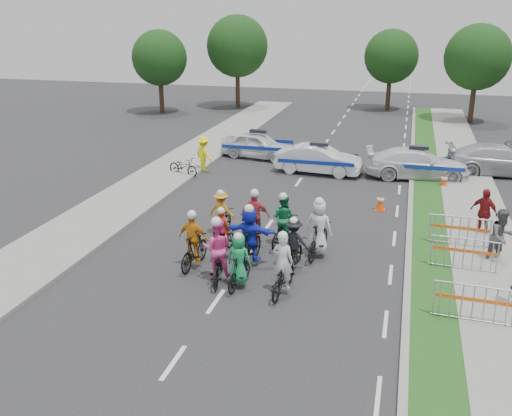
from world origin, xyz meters
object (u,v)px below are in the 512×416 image
(police_car_1, at_px, (319,159))
(barrier_0, at_px, (473,305))
(civilian_sedan, at_px, (500,160))
(tree_4, at_px, (391,57))
(rider_7, at_px, (319,234))
(barrier_1, at_px, (464,255))
(spectator_1, at_px, (501,237))
(rider_6, at_px, (222,238))
(rider_2, at_px, (218,257))
(rider_0, at_px, (283,273))
(police_car_0, at_px, (258,145))
(rider_3, at_px, (194,245))
(rider_9, at_px, (255,223))
(rider_1, at_px, (239,266))
(parked_bike, at_px, (183,167))
(rider_5, at_px, (250,239))
(barrier_2, at_px, (459,232))
(rider_10, at_px, (222,217))
(tree_1, at_px, (478,57))
(marshal_hiviz, at_px, (204,154))
(cone_0, at_px, (380,202))
(rider_4, at_px, (294,248))
(cone_1, at_px, (444,181))
(spectator_2, at_px, (484,212))
(tree_0, at_px, (159,58))
(police_car_2, at_px, (417,164))
(rider_8, at_px, (283,226))
(tree_3, at_px, (237,46))

(police_car_1, relative_size, barrier_0, 2.10)
(civilian_sedan, bearing_deg, tree_4, 14.75)
(rider_7, height_order, barrier_1, rider_7)
(spectator_1, bearing_deg, rider_6, 160.01)
(rider_2, bearing_deg, barrier_0, 162.74)
(rider_0, distance_m, rider_2, 2.06)
(civilian_sedan, bearing_deg, police_car_0, 84.88)
(rider_3, bearing_deg, rider_9, -114.28)
(rider_1, height_order, barrier_1, rider_1)
(rider_1, xyz_separation_m, barrier_0, (6.33, -0.49, -0.12))
(rider_0, xyz_separation_m, parked_bike, (-7.32, 10.67, -0.18))
(rider_5, xyz_separation_m, parked_bike, (-5.89, 9.04, -0.40))
(barrier_2, bearing_deg, rider_6, -161.30)
(police_car_1, height_order, barrier_2, police_car_1)
(rider_10, height_order, barrier_0, rider_10)
(rider_1, bearing_deg, tree_1, -100.38)
(marshal_hiviz, bearing_deg, cone_0, -168.52)
(rider_4, relative_size, barrier_1, 0.87)
(rider_0, relative_size, rider_9, 0.97)
(rider_7, bearing_deg, rider_2, 52.61)
(police_car_1, relative_size, cone_0, 6.00)
(rider_10, relative_size, cone_1, 2.44)
(spectator_2, height_order, cone_0, spectator_2)
(spectator_2, distance_m, barrier_1, 3.53)
(rider_1, distance_m, police_car_0, 15.38)
(rider_0, relative_size, barrier_2, 0.97)
(spectator_2, bearing_deg, spectator_1, -48.83)
(cone_1, bearing_deg, tree_0, 143.46)
(police_car_0, bearing_deg, cone_0, -125.62)
(spectator_2, height_order, cone_1, spectator_2)
(spectator_1, distance_m, marshal_hiviz, 15.08)
(spectator_1, distance_m, tree_4, 29.83)
(rider_1, height_order, police_car_2, rider_1)
(spectator_1, bearing_deg, rider_8, 152.46)
(civilian_sedan, bearing_deg, rider_0, 148.97)
(rider_0, height_order, tree_0, tree_0)
(cone_1, bearing_deg, spectator_1, -80.52)
(police_car_0, xyz_separation_m, spectator_2, (10.61, -8.88, 0.17))
(rider_3, relative_size, police_car_1, 0.46)
(rider_5, xyz_separation_m, tree_0, (-14.25, 25.38, 3.34))
(rider_8, distance_m, spectator_1, 6.95)
(rider_9, xyz_separation_m, parked_bike, (-5.60, 7.33, -0.31))
(police_car_0, distance_m, police_car_1, 4.28)
(rider_6, distance_m, marshal_hiviz, 10.39)
(spectator_2, height_order, parked_bike, spectator_2)
(rider_7, height_order, police_car_1, rider_7)
(barrier_1, distance_m, tree_3, 32.61)
(rider_9, distance_m, police_car_2, 11.22)
(police_car_2, bearing_deg, rider_0, 157.81)
(rider_4, height_order, police_car_1, rider_4)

